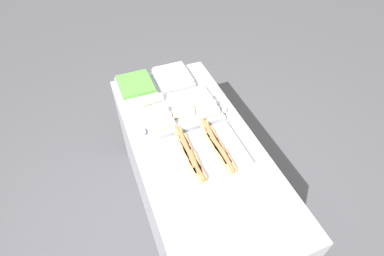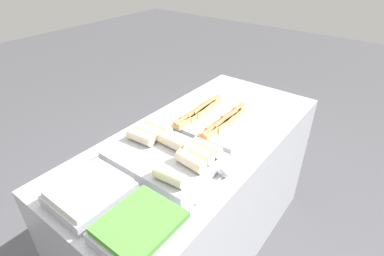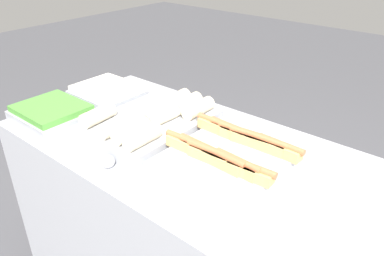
{
  "view_description": "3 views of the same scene",
  "coord_description": "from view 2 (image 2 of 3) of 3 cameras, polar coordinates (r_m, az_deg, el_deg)",
  "views": [
    {
      "loc": [
        1.1,
        -0.46,
        2.25
      ],
      "look_at": [
        -0.06,
        0.0,
        0.95
      ],
      "focal_mm": 28.0,
      "sensor_mm": 36.0,
      "label": 1
    },
    {
      "loc": [
        -1.08,
        -0.77,
        1.75
      ],
      "look_at": [
        -0.06,
        0.0,
        0.95
      ],
      "focal_mm": 28.0,
      "sensor_mm": 36.0,
      "label": 2
    },
    {
      "loc": [
        0.69,
        -0.9,
        1.58
      ],
      "look_at": [
        -0.06,
        0.0,
        0.95
      ],
      "focal_mm": 35.0,
      "sensor_mm": 36.0,
      "label": 3
    }
  ],
  "objects": [
    {
      "name": "tray_side_back",
      "position": [
        1.28,
        -18.86,
        -11.51
      ],
      "size": [
        0.29,
        0.25,
        0.07
      ],
      "color": "#A8AAB2",
      "rests_on": "counter"
    },
    {
      "name": "ground_plane",
      "position": [
        2.2,
        1.01,
        -20.91
      ],
      "size": [
        12.0,
        12.0,
        0.0
      ],
      "primitive_type": "plane",
      "color": "#4C4C51"
    },
    {
      "name": "counter",
      "position": [
        1.87,
        1.14,
        -12.79
      ],
      "size": [
        1.61,
        0.74,
        0.87
      ],
      "color": "#A8AAB2",
      "rests_on": "ground_plane"
    },
    {
      "name": "serving_spoon_far",
      "position": [
        1.61,
        -11.14,
        -0.87
      ],
      "size": [
        0.25,
        0.05,
        0.05
      ],
      "color": "#B2B5BA",
      "rests_on": "counter"
    },
    {
      "name": "tray_hotdogs",
      "position": [
        1.65,
        3.68,
        1.37
      ],
      "size": [
        0.42,
        0.47,
        0.1
      ],
      "color": "#A8AAB2",
      "rests_on": "counter"
    },
    {
      "name": "tray_side_front",
      "position": [
        1.11,
        -9.76,
        -18.19
      ],
      "size": [
        0.29,
        0.25,
        0.07
      ],
      "color": "#A8AAB2",
      "rests_on": "counter"
    },
    {
      "name": "tray_wraps",
      "position": [
        1.4,
        -4.91,
        -4.98
      ],
      "size": [
        0.36,
        0.49,
        0.11
      ],
      "color": "#A8AAB2",
      "rests_on": "counter"
    },
    {
      "name": "serving_spoon_near",
      "position": [
        1.32,
        5.73,
        -8.93
      ],
      "size": [
        0.24,
        0.05,
        0.05
      ],
      "color": "#B2B5BA",
      "rests_on": "counter"
    }
  ]
}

